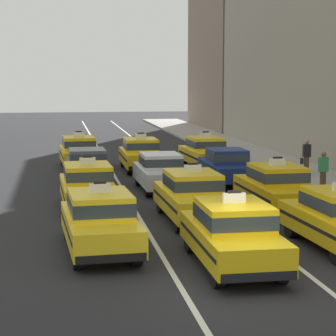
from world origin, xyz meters
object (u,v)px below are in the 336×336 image
Objects in this scene: sedan_left_third at (87,165)px; taxi_center_second at (192,195)px; taxi_left_second at (88,186)px; taxi_center_nearest at (233,233)px; taxi_right_fourth at (205,152)px; taxi_left_nearest at (100,220)px; taxi_right_second at (276,187)px; taxi_left_fourth at (79,151)px; pedestrian_mid_block at (306,157)px; pedestrian_near_crosswalk at (323,172)px; taxi_center_fourth at (141,154)px; sedan_center_third at (160,171)px; sedan_right_third at (226,165)px.

taxi_center_second is at bearing -70.10° from sedan_left_third.
taxi_left_second is 1.01× the size of taxi_center_nearest.
taxi_right_fourth is at bearing 56.84° from taxi_left_second.
taxi_left_nearest is 11.83m from sedan_left_third.
taxi_right_second is at bearing 62.97° from taxi_center_nearest.
taxi_center_nearest is 0.99× the size of taxi_center_second.
taxi_right_fourth is (-0.01, 11.41, 0.00)m from taxi_right_second.
pedestrian_mid_block is at bearing -23.85° from taxi_left_fourth.
pedestrian_mid_block is (10.54, 0.71, 0.10)m from sedan_left_third.
pedestrian_near_crosswalk is (6.07, 3.66, 0.11)m from taxi_center_second.
taxi_left_second is 5.88m from sedan_left_third.
taxi_center_fourth is at bearing 125.71° from pedestrian_near_crosswalk.
taxi_center_nearest is 2.86× the size of pedestrian_mid_block.
taxi_center_nearest is at bearing -100.53° from taxi_right_fourth.
taxi_right_fourth is at bearing 79.47° from taxi_center_nearest.
taxi_left_second is 1.07× the size of sedan_center_third.
taxi_center_second is 7.09m from pedestrian_near_crosswalk.
taxi_center_second is (3.04, -8.41, 0.03)m from sedan_left_third.
pedestrian_near_crosswalk is at bearing 41.80° from taxi_right_second.
taxi_right_second is (3.43, -11.18, 0.00)m from taxi_center_fourth.
taxi_center_second and taxi_right_second have the same top height.
sedan_right_third is (6.12, -1.04, 0.00)m from sedan_left_third.
taxi_right_fourth is at bearing 62.44° from sedan_center_third.
taxi_left_second is 2.89× the size of pedestrian_mid_block.
taxi_center_fourth is (-0.16, 12.33, 0.00)m from taxi_center_second.
taxi_center_second is 1.01× the size of taxi_center_fourth.
taxi_center_nearest is at bearing -90.80° from taxi_center_second.
taxi_center_nearest is 1.05× the size of sedan_center_third.
taxi_center_fourth is 2.77× the size of pedestrian_near_crosswalk.
taxi_left_second reaches higher than pedestrian_near_crosswalk.
taxi_right_second is at bearing 35.16° from taxi_left_nearest.
sedan_center_third is 8.18m from pedestrian_mid_block.
taxi_right_second reaches higher than sedan_left_third.
taxi_left_fourth reaches higher than pedestrian_near_crosswalk.
taxi_center_nearest is 2.77× the size of pedestrian_near_crosswalk.
taxi_center_second reaches higher than sedan_right_third.
pedestrian_mid_block is at bearing 62.46° from taxi_center_nearest.
sedan_left_third is 9.61m from taxi_right_second.
taxi_left_nearest is 1.07× the size of sedan_left_third.
taxi_center_nearest reaches higher than pedestrian_near_crosswalk.
taxi_left_second is 8.57m from taxi_center_nearest.
taxi_center_fourth reaches higher than pedestrian_mid_block.
taxi_left_fourth is 1.01× the size of taxi_center_nearest.
sedan_left_third is 2.71× the size of pedestrian_mid_block.
pedestrian_near_crosswalk reaches higher than sedan_center_third.
taxi_center_fourth is 5.93m from sedan_right_third.
taxi_right_second is at bearing -138.20° from pedestrian_near_crosswalk.
taxi_center_second is (3.23, 3.42, 0.00)m from taxi_left_nearest.
taxi_right_fourth is 9.34m from pedestrian_near_crosswalk.
sedan_center_third is 6.22m from taxi_center_fourth.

